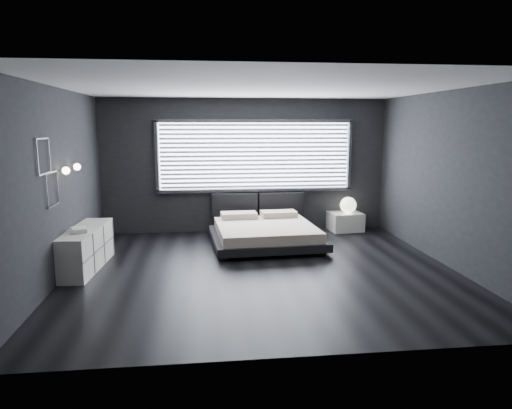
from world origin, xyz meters
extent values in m
plane|color=black|center=(0.00, 0.00, 0.00)|extent=(6.00, 6.00, 0.00)
plane|color=silver|center=(0.00, 0.00, 2.80)|extent=(6.00, 6.00, 0.00)
cube|color=black|center=(0.00, 2.75, 1.40)|extent=(6.00, 0.04, 2.80)
cube|color=black|center=(0.00, -2.75, 1.40)|extent=(6.00, 0.04, 2.80)
cube|color=black|center=(-3.00, 0.00, 1.40)|extent=(0.04, 5.50, 2.80)
cube|color=black|center=(3.00, 0.00, 1.40)|extent=(0.04, 5.50, 2.80)
cube|color=white|center=(0.20, 2.73, 1.61)|extent=(4.00, 0.02, 1.38)
cube|color=#47474C|center=(-1.84, 2.70, 1.61)|extent=(0.06, 0.08, 1.48)
cube|color=#47474C|center=(2.24, 2.70, 1.61)|extent=(0.06, 0.08, 1.48)
cube|color=#47474C|center=(0.20, 2.70, 2.34)|extent=(4.14, 0.08, 0.06)
cube|color=#47474C|center=(0.20, 2.70, 0.88)|extent=(4.14, 0.08, 0.06)
cube|color=silver|center=(0.20, 2.67, 1.61)|extent=(3.94, 0.03, 1.32)
cube|color=black|center=(-0.25, 2.64, 0.57)|extent=(0.96, 0.16, 0.52)
cube|color=black|center=(0.75, 2.64, 0.57)|extent=(0.96, 0.16, 0.52)
cylinder|color=silver|center=(-2.95, 0.05, 1.60)|extent=(0.10, 0.02, 0.02)
sphere|color=#FFE5B7|center=(-2.88, 0.05, 1.60)|extent=(0.11, 0.11, 0.11)
cylinder|color=silver|center=(-2.95, 0.65, 1.60)|extent=(0.10, 0.02, 0.02)
sphere|color=#FFE5B7|center=(-2.88, 0.65, 1.60)|extent=(0.11, 0.11, 0.11)
cube|color=#47474C|center=(-2.98, -0.55, 2.08)|extent=(0.01, 0.46, 0.02)
cube|color=#47474C|center=(-2.98, -0.55, 1.62)|extent=(0.01, 0.46, 0.02)
cube|color=#47474C|center=(-2.98, -0.32, 1.85)|extent=(0.01, 0.02, 0.46)
cube|color=#47474C|center=(-2.98, -0.78, 1.85)|extent=(0.01, 0.02, 0.46)
cube|color=#47474C|center=(-2.98, -0.30, 1.61)|extent=(0.01, 0.46, 0.02)
cube|color=#47474C|center=(-2.98, -0.30, 1.15)|extent=(0.01, 0.46, 0.02)
cube|color=#47474C|center=(-2.98, -0.07, 1.38)|extent=(0.01, 0.02, 0.46)
cube|color=#47474C|center=(-2.98, -0.53, 1.38)|extent=(0.01, 0.02, 0.46)
cube|color=black|center=(-0.56, 0.63, 0.04)|extent=(0.12, 0.12, 0.07)
cube|color=black|center=(1.16, 0.74, 0.04)|extent=(0.12, 0.12, 0.07)
cube|color=black|center=(-0.66, 2.18, 0.04)|extent=(0.12, 0.12, 0.07)
cube|color=black|center=(1.07, 2.28, 0.04)|extent=(0.12, 0.12, 0.07)
cube|color=black|center=(0.25, 1.46, 0.15)|extent=(2.11, 2.03, 0.15)
cube|color=beige|center=(0.25, 1.46, 0.31)|extent=(1.89, 1.89, 0.18)
cube|color=beige|center=(-0.20, 2.14, 0.46)|extent=(0.73, 0.42, 0.12)
cube|color=beige|center=(0.62, 2.19, 0.46)|extent=(0.73, 0.42, 0.12)
cube|color=white|center=(2.13, 2.50, 0.20)|extent=(0.72, 0.62, 0.39)
sphere|color=white|center=(2.17, 2.45, 0.56)|extent=(0.34, 0.34, 0.34)
cube|color=white|center=(-2.77, 0.41, 0.33)|extent=(0.58, 1.66, 0.65)
cube|color=#47474C|center=(-2.54, 0.39, 0.33)|extent=(0.13, 1.61, 0.63)
cube|color=silver|center=(-2.80, 0.18, 0.67)|extent=(0.31, 0.37, 0.04)
cube|color=silver|center=(-2.79, 0.16, 0.70)|extent=(0.29, 0.33, 0.03)
camera|label=1|loc=(-0.89, -6.84, 2.26)|focal=32.00mm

